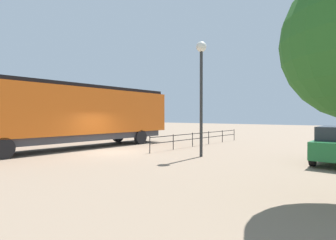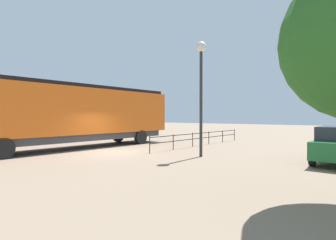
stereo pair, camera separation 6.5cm
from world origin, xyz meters
name	(u,v)px [view 1 (the left image)]	position (x,y,z in m)	size (l,w,h in m)	color
ground_plane	(111,152)	(0.00, 0.00, 0.00)	(120.00, 120.00, 0.00)	#84705B
locomotive	(81,113)	(-3.31, 0.05, 2.38)	(3.02, 15.06, 4.27)	orange
lamp_post	(201,73)	(5.22, 1.90, 4.49)	(0.55, 0.55, 6.17)	#2D2D2D
platform_fence	(201,137)	(2.23, 6.53, 0.67)	(0.05, 11.01, 1.00)	black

